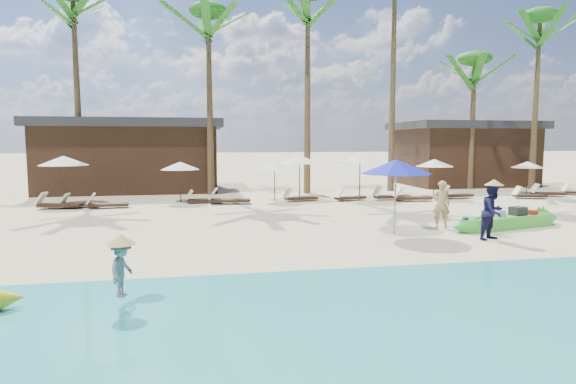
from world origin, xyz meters
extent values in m
plane|color=beige|center=(0.00, 0.00, 0.00)|extent=(240.00, 240.00, 0.00)
cube|color=tan|center=(0.00, -5.00, 0.00)|extent=(240.00, 4.50, 0.01)
cube|color=green|center=(6.41, 1.58, 0.21)|extent=(3.62, 1.59, 0.43)
cube|color=white|center=(6.41, 1.58, 0.23)|extent=(3.09, 1.27, 0.19)
cube|color=#262628|center=(6.85, 1.69, 0.53)|extent=(0.58, 0.50, 0.39)
cube|color=silver|center=(5.97, 1.52, 0.49)|extent=(0.46, 0.42, 0.31)
cube|color=red|center=(7.46, 1.78, 0.45)|extent=(0.39, 0.35, 0.25)
cylinder|color=red|center=(5.32, 1.35, 0.38)|extent=(0.25, 0.25, 0.10)
cylinder|color=#262628|center=(5.07, 1.18, 0.37)|extent=(0.22, 0.22, 0.09)
sphere|color=tan|center=(4.73, 1.15, 0.43)|extent=(0.20, 0.20, 0.20)
cylinder|color=yellow|center=(7.96, 2.06, 0.43)|extent=(0.16, 0.16, 0.20)
cylinder|color=yellow|center=(8.18, 2.12, 0.43)|extent=(0.16, 0.16, 0.20)
imported|color=tan|center=(4.15, 2.07, 0.82)|extent=(0.69, 0.56, 1.65)
imported|color=#141438|center=(4.69, -0.08, 0.86)|extent=(1.04, 0.95, 1.73)
imported|color=gray|center=(-5.47, -4.21, 0.69)|extent=(0.57, 0.75, 1.02)
cylinder|color=#99999E|center=(2.10, 1.27, 1.17)|extent=(0.05, 0.05, 2.35)
cone|color=#121AAF|center=(2.10, 1.27, 2.19)|extent=(2.24, 2.24, 0.46)
cylinder|color=#342315|center=(-10.27, 11.02, 1.12)|extent=(0.06, 0.06, 2.25)
cone|color=#EEE8C9|center=(-10.27, 11.02, 2.09)|extent=(2.25, 2.25, 0.45)
cube|color=#342315|center=(-10.13, 9.60, 0.16)|extent=(1.89, 0.81, 0.13)
cube|color=#EEE8C9|center=(-10.93, 9.69, 0.49)|extent=(0.48, 0.64, 0.54)
cube|color=#342315|center=(-9.33, 9.90, 0.14)|extent=(1.64, 0.71, 0.11)
cube|color=#EEE8C9|center=(-10.03, 9.99, 0.42)|extent=(0.42, 0.56, 0.46)
cylinder|color=#342315|center=(-4.93, 11.05, 0.97)|extent=(0.05, 0.05, 1.93)
cone|color=#EEE8C9|center=(-4.93, 11.05, 1.80)|extent=(1.93, 1.93, 0.39)
cube|color=#342315|center=(-8.05, 9.44, 0.15)|extent=(1.72, 0.64, 0.12)
cube|color=#EEE8C9|center=(-8.80, 9.39, 0.45)|extent=(0.41, 0.57, 0.49)
cube|color=#342315|center=(-3.79, 10.46, 0.15)|extent=(1.71, 0.73, 0.12)
cube|color=#EEE8C9|center=(-4.52, 10.37, 0.44)|extent=(0.43, 0.58, 0.48)
cylinder|color=#342315|center=(-0.29, 10.68, 0.94)|extent=(0.05, 0.05, 1.88)
cone|color=#EEE8C9|center=(-0.29, 10.68, 1.75)|extent=(1.88, 1.88, 0.38)
cube|color=#342315|center=(-2.57, 9.85, 0.17)|extent=(1.95, 0.87, 0.13)
cube|color=#EEE8C9|center=(-3.39, 9.97, 0.50)|extent=(0.50, 0.66, 0.55)
cylinder|color=#342315|center=(1.23, 11.80, 1.10)|extent=(0.05, 0.05, 2.19)
cone|color=#EEE8C9|center=(1.23, 11.80, 2.04)|extent=(2.19, 2.19, 0.44)
cube|color=#342315|center=(1.02, 10.34, 0.15)|extent=(1.71, 0.81, 0.12)
cube|color=#EEE8C9|center=(0.30, 10.21, 0.44)|extent=(0.45, 0.59, 0.48)
cube|color=#342315|center=(3.51, 10.10, 0.14)|extent=(1.71, 0.93, 0.12)
cube|color=#EEE8C9|center=(2.82, 9.91, 0.43)|extent=(0.49, 0.60, 0.48)
cylinder|color=#342315|center=(4.12, 10.48, 1.14)|extent=(0.06, 0.06, 2.27)
cone|color=#EEE8C9|center=(4.12, 10.48, 2.11)|extent=(2.27, 2.27, 0.45)
cube|color=#342315|center=(6.52, 9.28, 0.16)|extent=(1.87, 0.80, 0.13)
cube|color=#EEE8C9|center=(5.73, 9.38, 0.48)|extent=(0.47, 0.63, 0.53)
cube|color=#342315|center=(5.72, 10.04, 0.16)|extent=(1.86, 0.66, 0.13)
cube|color=#EEE8C9|center=(4.91, 10.01, 0.49)|extent=(0.43, 0.61, 0.54)
cylinder|color=#342315|center=(8.28, 10.53, 1.00)|extent=(0.05, 0.05, 1.99)
cone|color=#EEE8C9|center=(8.28, 10.53, 1.85)|extent=(1.99, 1.99, 0.40)
cube|color=#342315|center=(9.25, 9.92, 0.16)|extent=(1.85, 0.80, 0.13)
cube|color=#EEE8C9|center=(8.47, 9.82, 0.47)|extent=(0.47, 0.63, 0.52)
cylinder|color=#342315|center=(14.32, 11.16, 0.90)|extent=(0.05, 0.05, 1.80)
cone|color=#EEE8C9|center=(14.32, 11.16, 1.67)|extent=(1.80, 1.80, 0.36)
cube|color=#342315|center=(13.06, 9.18, 0.14)|extent=(1.67, 0.80, 0.11)
cube|color=#EEE8C9|center=(12.36, 9.30, 0.43)|extent=(0.45, 0.58, 0.47)
cube|color=#342315|center=(14.76, 9.92, 0.15)|extent=(1.78, 0.95, 0.12)
cube|color=#EEE8C9|center=(14.03, 10.11, 0.45)|extent=(0.51, 0.63, 0.50)
cube|color=#EEE8C9|center=(16.17, 10.37, 0.41)|extent=(0.47, 0.57, 0.45)
cone|color=brown|center=(-10.45, 15.08, 5.45)|extent=(0.40, 0.40, 10.89)
cone|color=brown|center=(-3.36, 14.27, 5.04)|extent=(0.40, 0.40, 10.08)
ellipsoid|color=#206018|center=(-3.36, 14.27, 10.08)|extent=(2.08, 2.08, 0.88)
cone|color=brown|center=(2.15, 14.01, 5.63)|extent=(0.40, 0.40, 11.26)
cone|color=brown|center=(7.45, 14.38, 6.58)|extent=(0.40, 0.40, 13.16)
cone|color=brown|center=(12.84, 14.52, 4.04)|extent=(0.40, 0.40, 8.07)
ellipsoid|color=#206018|center=(12.84, 14.52, 8.07)|extent=(2.08, 2.08, 0.88)
cone|color=brown|center=(16.57, 13.68, 5.32)|extent=(0.40, 0.40, 10.64)
ellipsoid|color=#206018|center=(16.57, 13.68, 10.64)|extent=(2.08, 2.08, 0.88)
cube|color=#342315|center=(-8.00, 17.50, 1.90)|extent=(10.00, 6.00, 3.80)
cube|color=#2D2D33|center=(-8.00, 17.50, 4.05)|extent=(10.80, 6.60, 0.50)
cube|color=#342315|center=(14.00, 17.50, 1.90)|extent=(8.00, 6.00, 3.80)
cube|color=#2D2D33|center=(14.00, 17.50, 4.05)|extent=(8.80, 6.60, 0.50)
camera|label=1|loc=(-4.09, -13.10, 2.98)|focal=30.00mm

